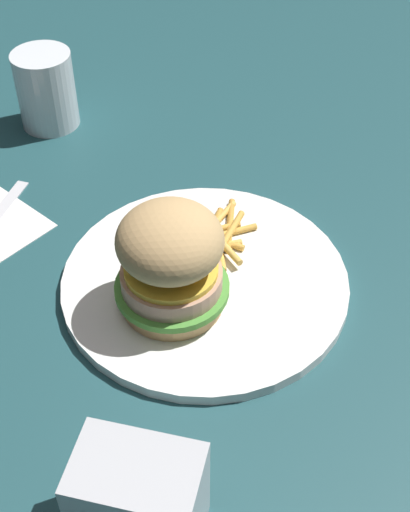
# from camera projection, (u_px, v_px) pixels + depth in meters

# --- Properties ---
(ground_plane) EXTENTS (1.60, 1.60, 0.00)m
(ground_plane) POSITION_uv_depth(u_px,v_px,m) (206.00, 263.00, 0.75)
(ground_plane) COLOR #1E474C
(plate) EXTENTS (0.29, 0.29, 0.01)m
(plate) POSITION_uv_depth(u_px,v_px,m) (205.00, 282.00, 0.72)
(plate) COLOR white
(plate) RESTS_ON ground_plane
(sandwich) EXTENTS (0.11, 0.11, 0.11)m
(sandwich) POSITION_uv_depth(u_px,v_px,m) (171.00, 261.00, 0.65)
(sandwich) COLOR tan
(sandwich) RESTS_ON plate
(fries_pile) EXTENTS (0.11, 0.08, 0.01)m
(fries_pile) POSITION_uv_depth(u_px,v_px,m) (219.00, 236.00, 0.75)
(fries_pile) COLOR #E5B251
(fries_pile) RESTS_ON plate
(drink_glass) EXTENTS (0.07, 0.07, 0.10)m
(drink_glass) POSITION_uv_depth(u_px,v_px,m) (46.00, 92.00, 0.91)
(drink_glass) COLOR silver
(drink_glass) RESTS_ON ground_plane
(napkin_dispenser) EXTENTS (0.08, 0.10, 0.09)m
(napkin_dispenser) POSITION_uv_depth(u_px,v_px,m) (139.00, 500.00, 0.51)
(napkin_dispenser) COLOR #B7BABF
(napkin_dispenser) RESTS_ON ground_plane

